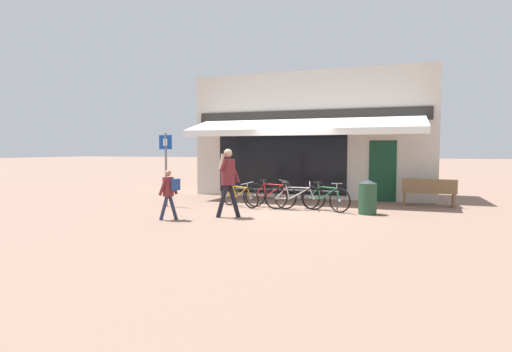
{
  "coord_description": "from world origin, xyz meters",
  "views": [
    {
      "loc": [
        3.04,
        -11.49,
        1.77
      ],
      "look_at": [
        -0.57,
        -1.02,
        1.05
      ],
      "focal_mm": 28.0,
      "sensor_mm": 36.0,
      "label": 1
    }
  ],
  "objects_px": {
    "pedestrian_child": "(169,189)",
    "parking_sign": "(166,162)",
    "bicycle_orange": "(239,196)",
    "bicycle_silver": "(295,197)",
    "pedestrian_adult": "(228,175)",
    "bicycle_red": "(270,195)",
    "litter_bin": "(368,197)",
    "bicycle_green": "(324,198)",
    "park_bench": "(429,192)"
  },
  "relations": [
    {
      "from": "pedestrian_adult",
      "to": "litter_bin",
      "type": "bearing_deg",
      "value": -153.18
    },
    {
      "from": "bicycle_silver",
      "to": "pedestrian_child",
      "type": "bearing_deg",
      "value": -146.02
    },
    {
      "from": "litter_bin",
      "to": "pedestrian_child",
      "type": "bearing_deg",
      "value": -151.21
    },
    {
      "from": "bicycle_silver",
      "to": "parking_sign",
      "type": "xyz_separation_m",
      "value": [
        -3.99,
        -0.6,
        1.04
      ]
    },
    {
      "from": "parking_sign",
      "to": "park_bench",
      "type": "distance_m",
      "value": 8.31
    },
    {
      "from": "bicycle_red",
      "to": "parking_sign",
      "type": "height_order",
      "value": "parking_sign"
    },
    {
      "from": "bicycle_orange",
      "to": "pedestrian_child",
      "type": "xyz_separation_m",
      "value": [
        -0.81,
        -2.74,
        0.44
      ]
    },
    {
      "from": "parking_sign",
      "to": "bicycle_orange",
      "type": "bearing_deg",
      "value": 16.13
    },
    {
      "from": "pedestrian_adult",
      "to": "pedestrian_child",
      "type": "bearing_deg",
      "value": 34.29
    },
    {
      "from": "bicycle_silver",
      "to": "park_bench",
      "type": "distance_m",
      "value": 4.36
    },
    {
      "from": "pedestrian_child",
      "to": "parking_sign",
      "type": "distance_m",
      "value": 2.6
    },
    {
      "from": "bicycle_silver",
      "to": "bicycle_orange",
      "type": "bearing_deg",
      "value": 166.72
    },
    {
      "from": "pedestrian_adult",
      "to": "park_bench",
      "type": "distance_m",
      "value": 6.54
    },
    {
      "from": "bicycle_orange",
      "to": "bicycle_silver",
      "type": "relative_size",
      "value": 0.88
    },
    {
      "from": "pedestrian_adult",
      "to": "park_bench",
      "type": "relative_size",
      "value": 1.13
    },
    {
      "from": "bicycle_green",
      "to": "parking_sign",
      "type": "bearing_deg",
      "value": -145.39
    },
    {
      "from": "bicycle_red",
      "to": "bicycle_green",
      "type": "xyz_separation_m",
      "value": [
        1.68,
        -0.07,
        -0.01
      ]
    },
    {
      "from": "bicycle_green",
      "to": "parking_sign",
      "type": "height_order",
      "value": "parking_sign"
    },
    {
      "from": "pedestrian_child",
      "to": "parking_sign",
      "type": "relative_size",
      "value": 0.56
    },
    {
      "from": "pedestrian_child",
      "to": "litter_bin",
      "type": "xyz_separation_m",
      "value": [
        4.69,
        2.58,
        -0.32
      ]
    },
    {
      "from": "bicycle_silver",
      "to": "pedestrian_child",
      "type": "relative_size",
      "value": 1.39
    },
    {
      "from": "pedestrian_adult",
      "to": "park_bench",
      "type": "xyz_separation_m",
      "value": [
        5.16,
        3.96,
        -0.65
      ]
    },
    {
      "from": "bicycle_orange",
      "to": "pedestrian_adult",
      "type": "height_order",
      "value": "pedestrian_adult"
    },
    {
      "from": "bicycle_silver",
      "to": "litter_bin",
      "type": "xyz_separation_m",
      "value": [
        2.09,
        -0.13,
        0.11
      ]
    },
    {
      "from": "bicycle_red",
      "to": "pedestrian_adult",
      "type": "relative_size",
      "value": 0.98
    },
    {
      "from": "pedestrian_adult",
      "to": "parking_sign",
      "type": "relative_size",
      "value": 0.79
    },
    {
      "from": "bicycle_silver",
      "to": "bicycle_green",
      "type": "height_order",
      "value": "bicycle_green"
    },
    {
      "from": "pedestrian_child",
      "to": "parking_sign",
      "type": "height_order",
      "value": "parking_sign"
    },
    {
      "from": "litter_bin",
      "to": "park_bench",
      "type": "xyz_separation_m",
      "value": [
        1.72,
        2.23,
        -0.01
      ]
    },
    {
      "from": "bicycle_silver",
      "to": "litter_bin",
      "type": "height_order",
      "value": "litter_bin"
    },
    {
      "from": "litter_bin",
      "to": "parking_sign",
      "type": "distance_m",
      "value": 6.17
    },
    {
      "from": "bicycle_green",
      "to": "park_bench",
      "type": "xyz_separation_m",
      "value": [
        2.95,
        1.99,
        0.08
      ]
    },
    {
      "from": "bicycle_red",
      "to": "bicycle_orange",
      "type": "bearing_deg",
      "value": -160.24
    },
    {
      "from": "pedestrian_adult",
      "to": "parking_sign",
      "type": "bearing_deg",
      "value": -25.3
    },
    {
      "from": "bicycle_orange",
      "to": "bicycle_red",
      "type": "xyz_separation_m",
      "value": [
        0.97,
        0.15,
        0.04
      ]
    },
    {
      "from": "parking_sign",
      "to": "bicycle_green",
      "type": "bearing_deg",
      "value": 8.36
    },
    {
      "from": "park_bench",
      "to": "litter_bin",
      "type": "bearing_deg",
      "value": -125.51
    },
    {
      "from": "bicycle_silver",
      "to": "pedestrian_adult",
      "type": "xyz_separation_m",
      "value": [
        -1.35,
        -1.86,
        0.75
      ]
    },
    {
      "from": "pedestrian_child",
      "to": "park_bench",
      "type": "bearing_deg",
      "value": -148.13
    },
    {
      "from": "bicycle_orange",
      "to": "park_bench",
      "type": "relative_size",
      "value": 0.97
    },
    {
      "from": "bicycle_red",
      "to": "bicycle_silver",
      "type": "relative_size",
      "value": 1.0
    },
    {
      "from": "bicycle_silver",
      "to": "pedestrian_adult",
      "type": "relative_size",
      "value": 0.98
    },
    {
      "from": "pedestrian_adult",
      "to": "bicycle_silver",
      "type": "bearing_deg",
      "value": -125.76
    },
    {
      "from": "bicycle_green",
      "to": "pedestrian_child",
      "type": "distance_m",
      "value": 4.48
    },
    {
      "from": "bicycle_green",
      "to": "pedestrian_child",
      "type": "xyz_separation_m",
      "value": [
        -3.46,
        -2.82,
        0.42
      ]
    },
    {
      "from": "pedestrian_child",
      "to": "parking_sign",
      "type": "xyz_separation_m",
      "value": [
        -1.39,
        2.11,
        0.62
      ]
    },
    {
      "from": "bicycle_orange",
      "to": "litter_bin",
      "type": "height_order",
      "value": "litter_bin"
    },
    {
      "from": "pedestrian_child",
      "to": "litter_bin",
      "type": "bearing_deg",
      "value": -156.2
    },
    {
      "from": "bicycle_green",
      "to": "bicycle_silver",
      "type": "bearing_deg",
      "value": -146.55
    },
    {
      "from": "bicycle_red",
      "to": "bicycle_silver",
      "type": "distance_m",
      "value": 0.84
    }
  ]
}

